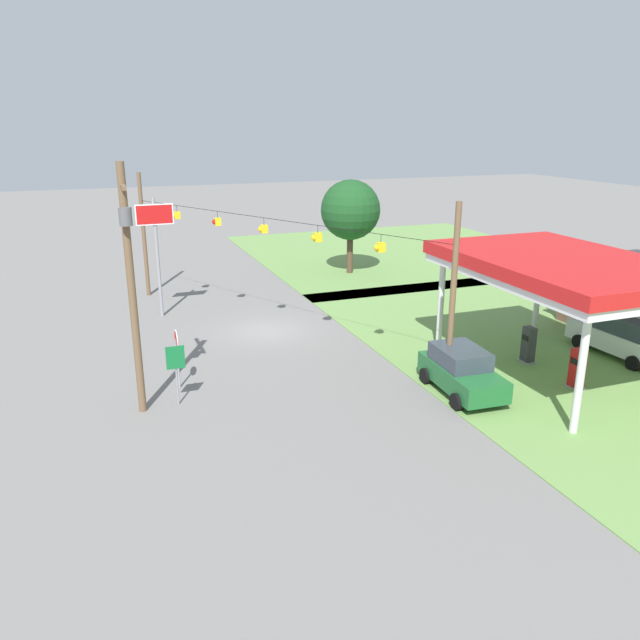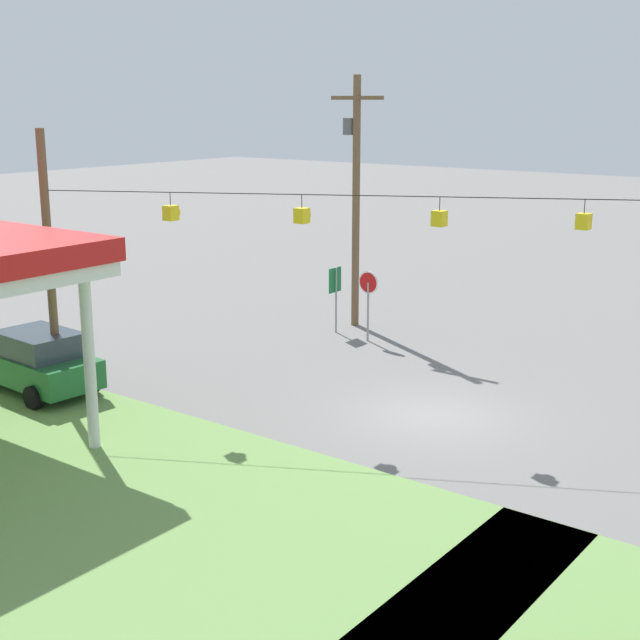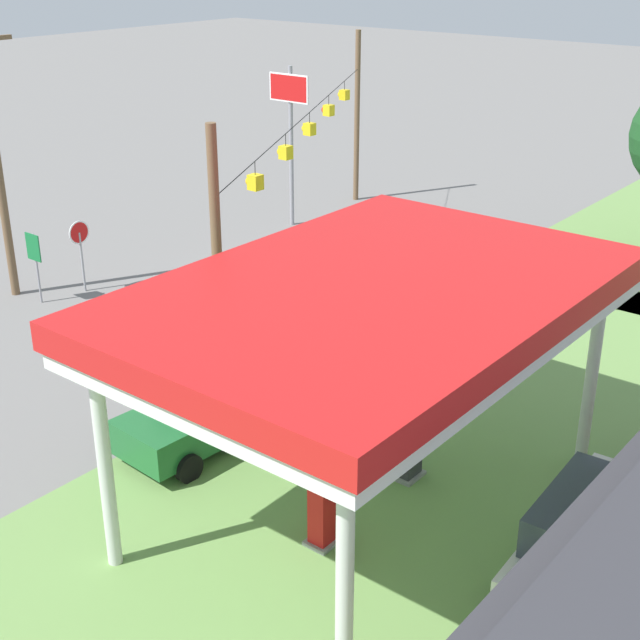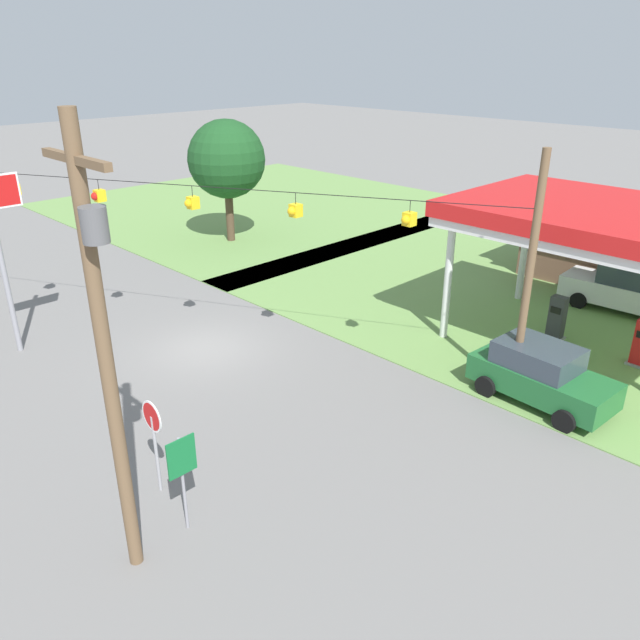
% 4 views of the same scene
% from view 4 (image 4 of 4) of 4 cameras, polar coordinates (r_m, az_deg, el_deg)
% --- Properties ---
extents(ground_plane, '(160.00, 160.00, 0.00)m').
position_cam_4_polar(ground_plane, '(22.91, -10.47, -2.63)').
color(ground_plane, slate).
extents(grass_verge_opposite_corner, '(24.00, 24.00, 0.04)m').
position_cam_4_polar(grass_verge_opposite_corner, '(44.17, -5.34, 10.43)').
color(grass_verge_opposite_corner, '#6B934C').
rests_on(grass_verge_opposite_corner, ground).
extents(gas_station_canopy, '(10.46, 6.97, 5.18)m').
position_cam_4_polar(gas_station_canopy, '(22.87, 25.64, 7.92)').
color(gas_station_canopy, silver).
rests_on(gas_station_canopy, ground).
extents(fuel_pump_near, '(0.71, 0.56, 1.70)m').
position_cam_4_polar(fuel_pump_near, '(24.56, 20.82, 0.06)').
color(fuel_pump_near, gray).
rests_on(fuel_pump_near, ground).
extents(car_at_pumps_front, '(4.33, 2.31, 1.84)m').
position_cam_4_polar(car_at_pumps_front, '(20.02, 19.54, -4.67)').
color(car_at_pumps_front, '#1E602D').
rests_on(car_at_pumps_front, ground).
extents(car_at_pumps_rear, '(5.10, 2.32, 2.00)m').
position_cam_4_polar(car_at_pumps_rear, '(28.30, 26.49, 2.57)').
color(car_at_pumps_rear, white).
rests_on(car_at_pumps_rear, ground).
extents(stop_sign_roadside, '(0.80, 0.08, 2.50)m').
position_cam_4_polar(stop_sign_roadside, '(15.33, -15.02, -9.43)').
color(stop_sign_roadside, '#99999E').
rests_on(stop_sign_roadside, ground).
extents(route_sign, '(0.10, 0.70, 2.40)m').
position_cam_4_polar(route_sign, '(14.09, -12.50, -12.88)').
color(route_sign, gray).
rests_on(route_sign, ground).
extents(utility_pole_main, '(2.20, 0.44, 9.15)m').
position_cam_4_polar(utility_pole_main, '(11.78, -19.11, -2.01)').
color(utility_pole_main, brown).
rests_on(utility_pole_main, ground).
extents(signal_span_gantry, '(19.15, 10.24, 7.55)m').
position_cam_4_polar(signal_span_gantry, '(21.42, -11.32, 7.52)').
color(signal_span_gantry, brown).
rests_on(signal_span_gantry, ground).
extents(tree_west_verge, '(4.18, 4.18, 6.62)m').
position_cam_4_polar(tree_west_verge, '(34.92, -8.54, 14.31)').
color(tree_west_verge, '#4C3828').
rests_on(tree_west_verge, ground).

